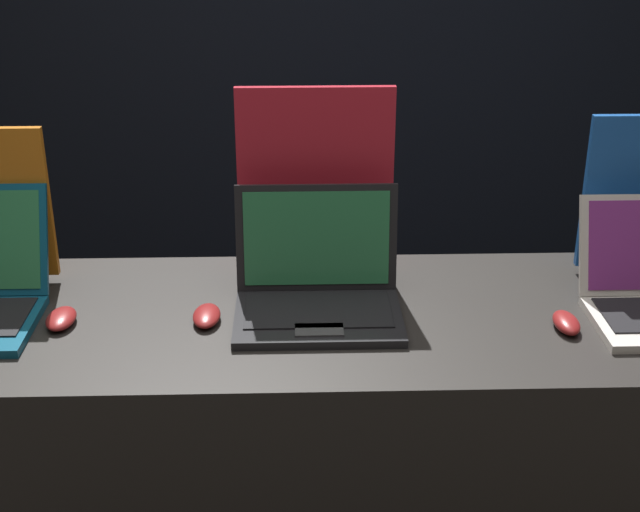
% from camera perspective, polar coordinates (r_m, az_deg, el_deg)
% --- Properties ---
extents(display_counter, '(2.11, 0.68, 0.87)m').
position_cam_1_polar(display_counter, '(2.35, -0.13, -13.14)').
color(display_counter, '#282623').
rests_on(display_counter, ground_plane).
extents(mouse_front, '(0.07, 0.11, 0.03)m').
position_cam_1_polar(mouse_front, '(2.15, -16.24, -3.87)').
color(mouse_front, maroon).
rests_on(mouse_front, display_counter).
extents(laptop_middle, '(0.39, 0.30, 0.28)m').
position_cam_1_polar(laptop_middle, '(2.10, -0.02, -1.92)').
color(laptop_middle, black).
rests_on(laptop_middle, display_counter).
extents(mouse_middle, '(0.06, 0.12, 0.03)m').
position_cam_1_polar(mouse_middle, '(2.09, -7.27, -3.81)').
color(mouse_middle, maroon).
rests_on(mouse_middle, display_counter).
extents(promo_stand_middle, '(0.38, 0.07, 0.50)m').
position_cam_1_polar(promo_stand_middle, '(2.20, -0.16, 4.24)').
color(promo_stand_middle, black).
rests_on(promo_stand_middle, display_counter).
extents(mouse_back, '(0.06, 0.11, 0.03)m').
position_cam_1_polar(mouse_back, '(2.12, 15.49, -4.13)').
color(mouse_back, maroon).
rests_on(mouse_back, display_counter).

